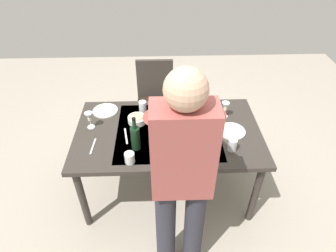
% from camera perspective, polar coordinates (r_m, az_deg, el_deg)
% --- Properties ---
extents(ground_plane, '(6.00, 6.00, 0.00)m').
position_cam_1_polar(ground_plane, '(2.97, 0.00, -11.70)').
color(ground_plane, '#9E9384').
extents(dining_table, '(1.57, 0.92, 0.72)m').
position_cam_1_polar(dining_table, '(2.51, 0.00, -2.14)').
color(dining_table, '#332D28').
rests_on(dining_table, ground_plane).
extents(chair_near, '(0.40, 0.40, 0.91)m').
position_cam_1_polar(chair_near, '(3.26, -2.53, 5.88)').
color(chair_near, black).
rests_on(chair_near, ground_plane).
extents(person_server, '(0.42, 0.61, 1.69)m').
position_cam_1_polar(person_server, '(1.78, 2.72, -9.71)').
color(person_server, '#2D2D38').
rests_on(person_server, ground_plane).
extents(wine_bottle, '(0.07, 0.07, 0.30)m').
position_cam_1_polar(wine_bottle, '(2.24, -6.43, -2.22)').
color(wine_bottle, black).
rests_on(wine_bottle, dining_table).
extents(wine_glass_left, '(0.07, 0.07, 0.15)m').
position_cam_1_polar(wine_glass_left, '(2.52, -15.23, 1.63)').
color(wine_glass_left, white).
rests_on(wine_glass_left, dining_table).
extents(wine_glass_right, '(0.07, 0.07, 0.15)m').
position_cam_1_polar(wine_glass_right, '(2.61, 11.21, 3.68)').
color(wine_glass_right, white).
rests_on(wine_glass_right, dining_table).
extents(water_cup_near_left, '(0.07, 0.07, 0.10)m').
position_cam_1_polar(water_cup_near_left, '(2.30, 12.55, -3.65)').
color(water_cup_near_left, silver).
rests_on(water_cup_near_left, dining_table).
extents(water_cup_near_right, '(0.08, 0.08, 0.09)m').
position_cam_1_polar(water_cup_near_right, '(2.18, -7.56, -6.23)').
color(water_cup_near_right, silver).
rests_on(water_cup_near_right, dining_table).
extents(water_cup_far_left, '(0.07, 0.07, 0.10)m').
position_cam_1_polar(water_cup_far_left, '(2.68, -5.02, 3.90)').
color(water_cup_far_left, silver).
rests_on(water_cup_far_left, dining_table).
extents(water_cup_far_right, '(0.08, 0.08, 0.11)m').
position_cam_1_polar(water_cup_far_right, '(2.70, 6.45, 4.32)').
color(water_cup_far_right, silver).
rests_on(water_cup_far_right, dining_table).
extents(serving_bowl_pasta, '(0.30, 0.30, 0.07)m').
position_cam_1_polar(serving_bowl_pasta, '(2.57, 2.48, 1.90)').
color(serving_bowl_pasta, silver).
rests_on(serving_bowl_pasta, dining_table).
extents(side_bowl_salad, '(0.18, 0.18, 0.07)m').
position_cam_1_polar(side_bowl_salad, '(2.26, 2.48, -4.12)').
color(side_bowl_salad, silver).
rests_on(side_bowl_salad, dining_table).
extents(side_bowl_bread, '(0.16, 0.16, 0.07)m').
position_cam_1_polar(side_bowl_bread, '(2.55, -6.11, 1.36)').
color(side_bowl_bread, silver).
rests_on(side_bowl_bread, dining_table).
extents(dinner_plate_near, '(0.23, 0.23, 0.01)m').
position_cam_1_polar(dinner_plate_near, '(2.51, 12.41, -0.99)').
color(dinner_plate_near, silver).
rests_on(dinner_plate_near, dining_table).
extents(dinner_plate_far, '(0.23, 0.23, 0.01)m').
position_cam_1_polar(dinner_plate_far, '(2.74, -12.23, 2.97)').
color(dinner_plate_far, silver).
rests_on(dinner_plate_far, dining_table).
extents(table_knife, '(0.05, 0.20, 0.00)m').
position_cam_1_polar(table_knife, '(2.43, -8.26, -1.96)').
color(table_knife, silver).
rests_on(table_knife, dining_table).
extents(table_fork, '(0.03, 0.18, 0.00)m').
position_cam_1_polar(table_fork, '(2.39, -14.53, -3.85)').
color(table_fork, silver).
rests_on(table_fork, dining_table).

